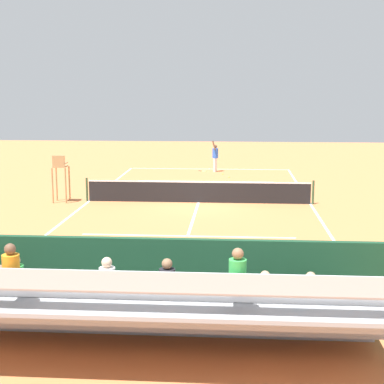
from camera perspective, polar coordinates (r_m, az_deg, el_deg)
The scene contains 12 objects.
ground_plane at distance 26.41m, azimuth 0.63°, elevation -1.03°, with size 60.00×60.00×0.00m, color #D17542.
court_line_markings at distance 26.45m, azimuth 0.63°, elevation -1.01°, with size 10.10×22.20×0.01m.
tennis_net at distance 26.32m, azimuth 0.63°, elevation 0.04°, with size 10.30×0.10×1.07m.
backdrop_wall at distance 12.66m, azimuth -3.33°, elevation -8.90°, with size 18.00×0.16×2.00m, color #194228.
bleacher_stand at distance 11.44m, azimuth -4.94°, elevation -11.24°, with size 9.06×2.40×2.48m.
umpire_chair at distance 26.94m, azimuth -12.70°, elevation 1.77°, with size 0.67×0.67×2.14m.
courtside_bench at distance 13.40m, azimuth 3.63°, elevation -9.82°, with size 1.80×0.40×0.93m.
equipment_bag at distance 13.57m, azimuth -4.90°, elevation -11.29°, with size 0.90×0.36×0.36m, color black.
tennis_player at distance 35.92m, azimuth 2.27°, elevation 3.59°, with size 0.46×0.56×1.93m.
tennis_racket at distance 36.18m, azimuth 1.12°, elevation 2.04°, with size 0.55×0.46×0.03m.
tennis_ball_near at distance 34.90m, azimuth 3.01°, elevation 1.76°, with size 0.07×0.07×0.07m, color #CCDB33.
tennis_ball_far at distance 33.68m, azimuth 3.62°, elevation 1.44°, with size 0.07×0.07×0.07m, color #CCDB33.
Camera 1 is at (-1.59, 25.86, 5.14)m, focal length 54.81 mm.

